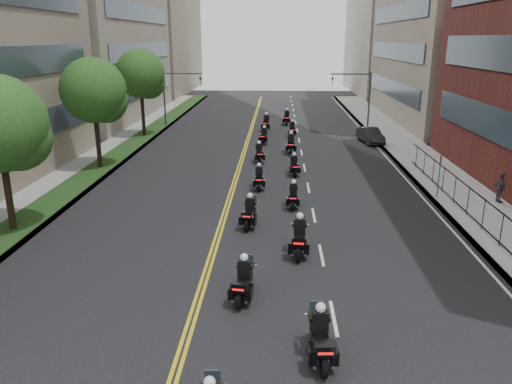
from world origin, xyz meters
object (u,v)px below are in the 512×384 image
Objects in this scene: motorcycle_7 at (294,166)px; pedestrian_c at (500,188)px; motorcycle_2 at (244,282)px; parked_sedan at (370,135)px; motorcycle_11 at (292,130)px; motorcycle_3 at (299,238)px; motorcycle_12 at (266,124)px; motorcycle_9 at (291,145)px; motorcycle_4 at (250,214)px; motorcycle_10 at (264,137)px; motorcycle_1 at (320,339)px; motorcycle_13 at (287,118)px; motorcycle_5 at (293,197)px; motorcycle_6 at (259,179)px; motorcycle_8 at (259,154)px.

pedestrian_c reaches higher than motorcycle_7.
parked_sedan is (9.25, 28.02, 0.00)m from motorcycle_2.
motorcycle_3 is at bearing -89.22° from motorcycle_11.
motorcycle_7 is 0.83× the size of motorcycle_12.
motorcycle_9 is at bearing 84.91° from motorcycle_7.
motorcycle_4 reaches higher than motorcycle_10.
motorcycle_1 is 0.95× the size of motorcycle_3.
motorcycle_7 is at bearing 59.02° from pedestrian_c.
motorcycle_11 is 0.92× the size of motorcycle_13.
motorcycle_5 is at bearing 86.15° from motorcycle_2.
motorcycle_2 is 13.54m from motorcycle_6.
motorcycle_1 is 18.10m from pedestrian_c.
motorcycle_2 is at bearing -114.19° from motorcycle_3.
pedestrian_c is (11.34, 0.89, 0.39)m from motorcycle_5.
motorcycle_12 reaches higher than motorcycle_7.
motorcycle_12 is (0.14, 26.34, 0.07)m from motorcycle_4.
motorcycle_1 is at bearing -47.27° from motorcycle_2.
motorcycle_10 is 1.30× the size of pedestrian_c.
motorcycle_12 is 26.14m from pedestrian_c.
motorcycle_13 reaches higher than motorcycle_5.
pedestrian_c reaches higher than motorcycle_9.
motorcycle_10 is at bearing 91.10° from motorcycle_1.
motorcycle_13 is at bearing 93.18° from motorcycle_5.
motorcycle_1 is 1.09× the size of motorcycle_6.
motorcycle_4 is (-0.19, 7.11, 0.00)m from motorcycle_2.
motorcycle_13 reaches higher than motorcycle_2.
motorcycle_2 is 30.55m from motorcycle_11.
motorcycle_7 is (2.25, 16.87, -0.06)m from motorcycle_2.
pedestrian_c is at bearing -86.17° from parked_sedan.
motorcycle_3 is at bearing -89.22° from motorcycle_8.
motorcycle_1 reaches higher than motorcycle_2.
motorcycle_6 is 0.99× the size of motorcycle_11.
motorcycle_4 is 1.05× the size of motorcycle_8.
motorcycle_12 reaches higher than motorcycle_1.
motorcycle_11 is (0.04, 33.85, -0.05)m from motorcycle_1.
parked_sedan is (9.45, 20.91, 0.00)m from motorcycle_4.
motorcycle_3 is 1.20× the size of motorcycle_5.
motorcycle_10 is at bearing 100.26° from motorcycle_5.
motorcycle_9 reaches higher than motorcycle_7.
motorcycle_5 is 6.75m from motorcycle_7.
parked_sedan is (7.08, 4.51, -0.05)m from motorcycle_9.
pedestrian_c is at bearing 46.90° from motorcycle_2.
motorcycle_4 is at bearing -98.05° from motorcycle_9.
motorcycle_9 reaches higher than motorcycle_8.
motorcycle_3 is at bearing -116.24° from parked_sedan.
motorcycle_1 is 1.04× the size of motorcycle_4.
motorcycle_13 reaches higher than motorcycle_4.
motorcycle_6 is 1.28× the size of pedestrian_c.
motorcycle_9 reaches higher than motorcycle_1.
pedestrian_c reaches higher than motorcycle_6.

